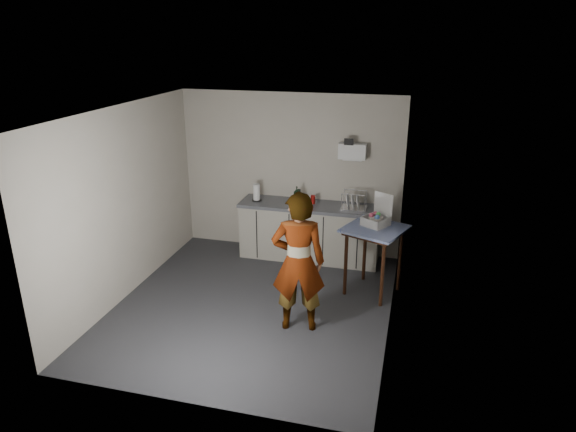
% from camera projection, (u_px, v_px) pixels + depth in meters
% --- Properties ---
extents(ground, '(4.00, 4.00, 0.00)m').
position_uv_depth(ground, '(254.00, 305.00, 6.93)').
color(ground, '#26262A').
rests_on(ground, ground).
extents(wall_back, '(3.60, 0.02, 2.60)m').
position_uv_depth(wall_back, '(290.00, 174.00, 8.29)').
color(wall_back, '#BDB6A5').
rests_on(wall_back, ground).
extents(wall_right, '(0.02, 4.00, 2.60)m').
position_uv_depth(wall_right, '(395.00, 228.00, 6.06)').
color(wall_right, '#BDB6A5').
rests_on(wall_right, ground).
extents(wall_left, '(0.02, 4.00, 2.60)m').
position_uv_depth(wall_left, '(125.00, 203.00, 6.90)').
color(wall_left, '#BDB6A5').
rests_on(wall_left, ground).
extents(ceiling, '(3.60, 4.00, 0.01)m').
position_uv_depth(ceiling, '(249.00, 112.00, 6.03)').
color(ceiling, silver).
rests_on(ceiling, wall_back).
extents(kitchen_counter, '(2.24, 0.62, 0.91)m').
position_uv_depth(kitchen_counter, '(310.00, 233.00, 8.23)').
color(kitchen_counter, black).
rests_on(kitchen_counter, ground).
extents(wall_shelf, '(0.42, 0.18, 0.37)m').
position_uv_depth(wall_shelf, '(352.00, 151.00, 7.84)').
color(wall_shelf, white).
rests_on(wall_shelf, ground).
extents(side_table, '(0.98, 0.98, 0.98)m').
position_uv_depth(side_table, '(375.00, 236.00, 6.99)').
color(side_table, '#361A0C').
rests_on(side_table, ground).
extents(standing_man, '(0.72, 0.56, 1.77)m').
position_uv_depth(standing_man, '(298.00, 262.00, 6.13)').
color(standing_man, '#B2A593').
rests_on(standing_man, ground).
extents(soap_bottle, '(0.14, 0.14, 0.29)m').
position_uv_depth(soap_bottle, '(297.00, 196.00, 8.02)').
color(soap_bottle, black).
rests_on(soap_bottle, kitchen_counter).
extents(soda_can, '(0.07, 0.07, 0.13)m').
position_uv_depth(soda_can, '(313.00, 199.00, 8.09)').
color(soda_can, red).
rests_on(soda_can, kitchen_counter).
extents(dark_bottle, '(0.06, 0.06, 0.22)m').
position_uv_depth(dark_bottle, '(299.00, 196.00, 8.13)').
color(dark_bottle, black).
rests_on(dark_bottle, kitchen_counter).
extents(paper_towel, '(0.15, 0.15, 0.28)m').
position_uv_depth(paper_towel, '(257.00, 193.00, 8.21)').
color(paper_towel, black).
rests_on(paper_towel, kitchen_counter).
extents(dish_rack, '(0.39, 0.29, 0.27)m').
position_uv_depth(dish_rack, '(353.00, 205.00, 7.86)').
color(dish_rack, silver).
rests_on(dish_rack, kitchen_counter).
extents(bakery_box, '(0.43, 0.43, 0.43)m').
position_uv_depth(bakery_box, '(377.00, 218.00, 7.01)').
color(bakery_box, white).
rests_on(bakery_box, side_table).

